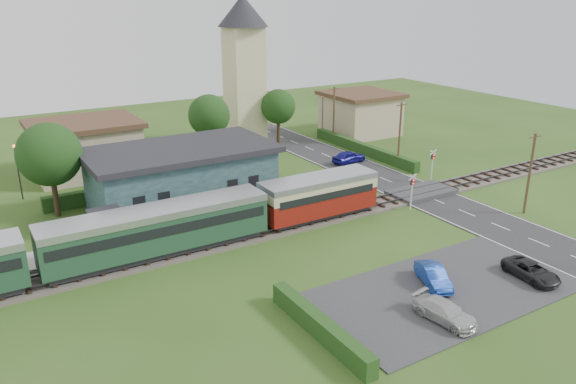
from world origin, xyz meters
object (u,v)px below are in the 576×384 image
church_tower (244,59)px  house_west (86,147)px  crossing_signal_near (412,187)px  house_east (361,113)px  equipment_hut (107,227)px  pedestrian_near (293,195)px  crossing_signal_far (433,161)px  car_park_silver (445,312)px  station_building (181,176)px  pedestrian_far (144,226)px  car_on_road (349,157)px  train (112,239)px  car_park_blue (433,276)px  car_park_dark (531,271)px

church_tower → house_west: size_ratio=1.63×
crossing_signal_near → house_east: bearing=60.9°
equipment_hut → pedestrian_near: (15.80, -0.05, -0.48)m
equipment_hut → pedestrian_near: size_ratio=1.56×
crossing_signal_far → car_park_silver: size_ratio=0.82×
pedestrian_near → house_west: bearing=-50.2°
station_building → pedestrian_far: size_ratio=8.84×
house_east → car_on_road: size_ratio=2.21×
crossing_signal_near → crossing_signal_far: size_ratio=1.00×
equipment_hut → pedestrian_far: 2.69m
train → crossing_signal_far: bearing=4.3°
church_tower → car_park_silver: size_ratio=4.41×
car_park_silver → crossing_signal_near: bearing=46.0°
car_park_blue → car_park_silver: size_ratio=0.93×
pedestrian_far → train: bearing=149.5°
equipment_hut → house_west: bearing=81.4°
car_park_blue → car_park_silver: 4.22m
church_tower → car_park_dark: size_ratio=4.46×
train → pedestrian_far: (3.07, 3.01, -0.82)m
equipment_hut → crossing_signal_far: 31.61m
train → car_park_dark: bearing=-34.6°
house_west → car_park_silver: house_west is taller
equipment_hut → car_park_blue: equipment_hut is taller
church_tower → car_on_road: size_ratio=4.42×
church_tower → car_park_dark: 42.92m
station_building → church_tower: (15.00, 17.01, 7.53)m
crossing_signal_near → pedestrian_near: (-8.60, 5.56, -0.87)m
church_tower → car_park_dark: (-0.50, -41.83, -9.60)m
crossing_signal_near → train: bearing=174.5°
station_building → house_west: bearing=109.6°
church_tower → equipment_hut: bearing=-135.3°
crossing_signal_near → car_park_blue: crossing_signal_near is taller
crossing_signal_near → car_park_dark: bearing=-98.1°
car_park_blue → pedestrian_far: 21.18m
car_park_silver → pedestrian_far: bearing=112.7°
train → pedestrian_near: (16.22, 3.15, -0.91)m
equipment_hut → house_west: size_ratio=0.24×
train → crossing_signal_near: train is taller
equipment_hut → house_east: house_east is taller
station_building → house_east: size_ratio=1.82×
church_tower → house_east: bearing=-14.9°
house_west → pedestrian_far: house_west is taller
pedestrian_near → train: bearing=17.9°
car_park_dark → pedestrian_far: size_ratio=2.18×
car_park_dark → pedestrian_near: bearing=115.2°
crossing_signal_far → car_park_blue: bearing=-134.5°
station_building → train: station_building is taller
train → pedestrian_far: bearing=44.5°
house_west → car_on_road: (25.40, -11.29, -2.06)m
equipment_hut → house_east: size_ratio=0.29×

